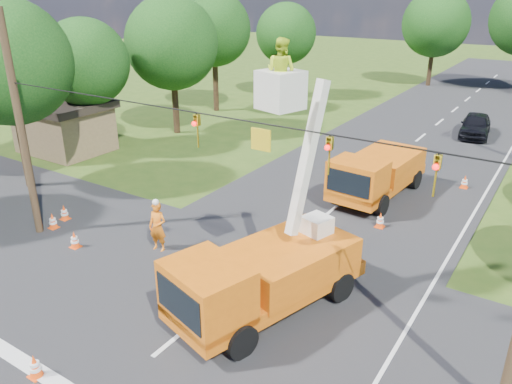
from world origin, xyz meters
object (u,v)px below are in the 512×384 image
Objects in this scene: distant_car at (476,125)px; bucket_truck at (265,263)px; tree_left_f at (286,34)px; tree_left_e at (214,29)px; second_truck at (376,173)px; tree_far_a at (436,24)px; traffic_cone_2 at (319,244)px; tree_left_c at (85,63)px; traffic_cone_3 at (380,220)px; tree_left_b at (8,62)px; traffic_cone_7 at (465,182)px; traffic_cone_5 at (53,221)px; pole_left at (21,129)px; traffic_cone_4 at (75,240)px; traffic_cone_6 at (64,213)px; shed at (64,126)px; ground_worker at (158,227)px; tree_left_d at (172,43)px; traffic_cone_0 at (35,366)px.

bucket_truck is at bearing -100.19° from distant_car.
tree_left_e is at bearing -104.04° from tree_left_f.
bucket_truck is at bearing -83.49° from second_truck.
tree_far_a is (-6.05, 31.67, 4.92)m from second_truck.
tree_left_c reaches higher than traffic_cone_2.
tree_left_b is (-16.96, -5.24, 5.95)m from traffic_cone_3.
traffic_cone_7 is at bearing -37.90° from tree_left_f.
traffic_cone_7 is (3.05, 14.47, -1.41)m from bucket_truck.
tree_left_c reaches higher than traffic_cone_5.
traffic_cone_4 is at bearing -2.14° from pole_left.
traffic_cone_6 is 10.81m from shed.
traffic_cone_5 is (-12.21, -25.01, -0.43)m from distant_car.
traffic_cone_7 is 0.13× the size of shed.
tree_left_c is at bearing 33.69° from shed.
traffic_cone_5 is (-10.72, 0.02, -1.41)m from bucket_truck.
traffic_cone_4 is 1.00× the size of traffic_cone_7.
tree_left_f is at bearing 75.96° from tree_left_e.
traffic_cone_6 is 0.08× the size of tree_left_b.
traffic_cone_5 is 1.00× the size of traffic_cone_6.
tree_left_c reaches higher than second_truck.
shed is at bearing 146.48° from ground_worker.
distant_car reaches higher than traffic_cone_2.
tree_left_b is 0.99× the size of tree_left_e.
tree_left_f is (1.70, 21.00, 0.25)m from tree_left_c.
traffic_cone_5 is 16.61m from tree_left_d.
ground_worker is at bearing -113.72° from second_truck.
distant_car is 25.94m from tree_left_c.
traffic_cone_3 is 0.13× the size of shed.
bucket_truck is 8.66m from traffic_cone_4.
distant_car is (7.10, 23.93, -0.23)m from ground_worker.
ground_worker is at bearing 2.63° from traffic_cone_6.
bucket_truck is at bearing -81.36° from tree_far_a.
bucket_truck reaches higher than tree_left_c.
pole_left is at bearing -172.12° from ground_worker.
second_truck is 5.10m from traffic_cone_7.
traffic_cone_2 is 0.07× the size of tree_far_a.
tree_left_d is at bearing 155.10° from bucket_truck.
pole_left is 0.95× the size of tree_far_a.
shed is (-20.95, -17.52, 0.83)m from distant_car.
traffic_cone_2 is (3.27, 10.19, 0.00)m from traffic_cone_0.
traffic_cone_0 is 1.00× the size of traffic_cone_5.
pole_left is at bearing -145.45° from traffic_cone_3.
second_truck is at bearing -12.87° from tree_left_d.
traffic_cone_3 and traffic_cone_5 have the same top height.
ground_worker reaches higher than distant_car.
pole_left is at bearing 177.86° from traffic_cone_4.
traffic_cone_0 and traffic_cone_2 have the same top height.
traffic_cone_6 and traffic_cone_7 have the same top height.
pole_left reaches higher than ground_worker.
tree_left_b reaches higher than shed.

